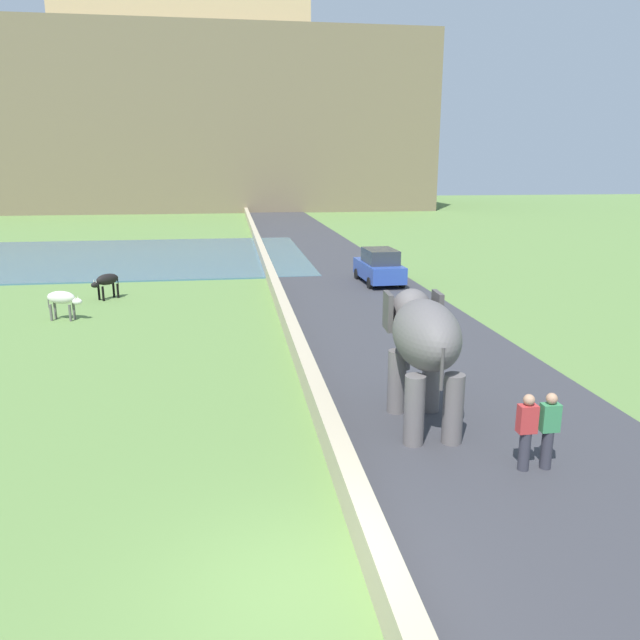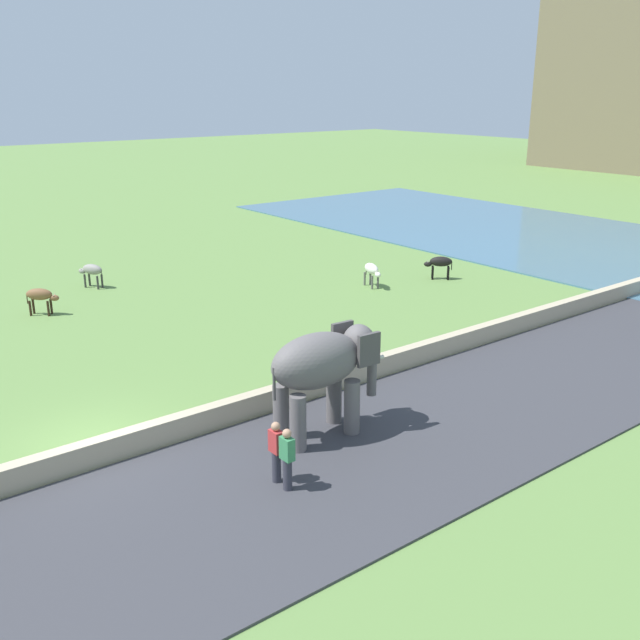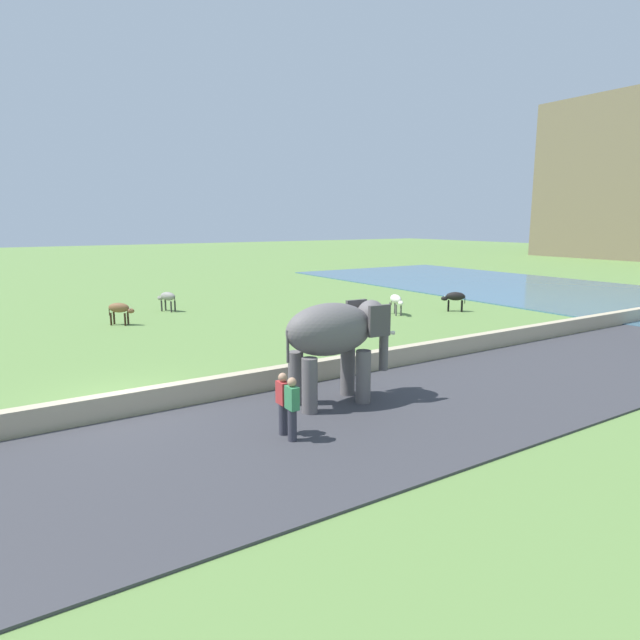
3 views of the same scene
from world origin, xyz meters
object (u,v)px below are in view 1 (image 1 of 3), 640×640
object	(u,v)px
elephant	(423,340)
person_beside_elephant	(549,430)
car_blue	(379,267)
cow_white	(63,299)
cow_black	(106,281)
person_trailing	(526,431)

from	to	relation	value
elephant	person_beside_elephant	size ratio (longest dim) A/B	2.15
car_blue	cow_white	size ratio (longest dim) A/B	2.85
person_beside_elephant	cow_black	size ratio (longest dim) A/B	1.33
cow_black	cow_white	bearing A→B (deg)	-104.46
cow_black	person_trailing	bearing A→B (deg)	-57.76
elephant	cow_black	world-z (taller)	elephant
person_trailing	car_blue	size ratio (longest dim) A/B	0.40
car_blue	cow_black	xyz separation A→B (m)	(-12.91, -1.67, -0.06)
cow_white	elephant	bearing A→B (deg)	-46.83
car_blue	cow_white	bearing A→B (deg)	-158.90
person_beside_elephant	person_trailing	bearing A→B (deg)	179.42
person_beside_elephant	cow_black	distance (m)	21.03
car_blue	cow_white	world-z (taller)	car_blue
person_trailing	cow_black	world-z (taller)	person_trailing
elephant	car_blue	bearing A→B (deg)	79.40
person_beside_elephant	car_blue	size ratio (longest dim) A/B	0.40
person_beside_elephant	person_trailing	distance (m)	0.46
person_trailing	cow_white	world-z (taller)	person_trailing
person_trailing	car_blue	bearing A→B (deg)	84.60
cow_black	car_blue	bearing A→B (deg)	7.39
elephant	cow_black	distance (m)	18.02
elephant	person_trailing	world-z (taller)	elephant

